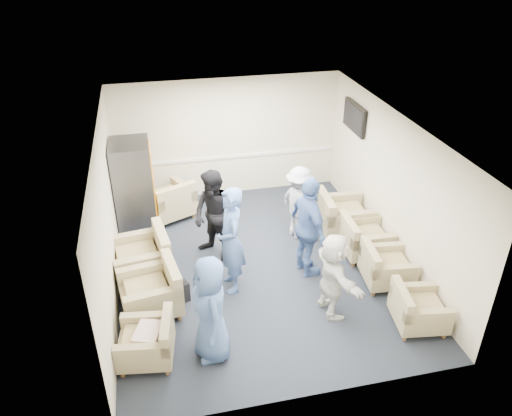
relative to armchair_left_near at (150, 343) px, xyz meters
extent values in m
plane|color=black|center=(2.00, 1.86, -0.30)|extent=(6.00, 6.00, 0.00)
plane|color=silver|center=(2.00, 1.86, 2.40)|extent=(6.00, 6.00, 0.00)
cube|color=beige|center=(2.00, 4.86, 1.05)|extent=(5.00, 0.02, 2.70)
cube|color=beige|center=(2.00, -1.14, 1.05)|extent=(5.00, 0.02, 2.70)
cube|color=beige|center=(-0.50, 1.86, 1.05)|extent=(0.02, 6.00, 2.70)
cube|color=beige|center=(4.50, 1.86, 1.05)|extent=(0.02, 6.00, 2.70)
cube|color=silver|center=(2.00, 4.84, 0.60)|extent=(4.98, 0.04, 0.06)
cube|color=black|center=(4.44, 3.66, 1.75)|extent=(0.07, 1.00, 0.58)
cube|color=black|center=(4.41, 3.66, 1.75)|extent=(0.01, 0.92, 0.50)
cube|color=#4F5057|center=(4.48, 3.66, 1.60)|extent=(0.04, 0.10, 0.25)
cube|color=#948560|center=(-0.05, 0.01, -0.07)|extent=(0.87, 0.87, 0.25)
cube|color=olive|center=(-0.05, 0.01, 0.10)|extent=(0.60, 0.57, 0.09)
cube|color=#948560|center=(0.26, -0.04, 0.23)|extent=(0.24, 0.77, 0.36)
cube|color=#948560|center=(0.06, 1.04, -0.03)|extent=(1.03, 1.03, 0.30)
cube|color=olive|center=(0.06, 1.04, 0.17)|extent=(0.71, 0.67, 0.11)
cube|color=#948560|center=(0.43, 1.09, 0.33)|extent=(0.28, 0.91, 0.42)
cube|color=#948560|center=(-0.07, 1.98, -0.01)|extent=(1.07, 1.07, 0.31)
cube|color=olive|center=(-0.07, 1.98, 0.20)|extent=(0.74, 0.70, 0.11)
cube|color=#948560|center=(0.33, 2.04, 0.37)|extent=(0.29, 0.96, 0.45)
cube|color=#948560|center=(4.10, -0.21, -0.07)|extent=(0.86, 0.86, 0.25)
cube|color=olive|center=(4.10, -0.21, 0.10)|extent=(0.59, 0.56, 0.09)
cube|color=#948560|center=(3.79, -0.17, 0.23)|extent=(0.23, 0.77, 0.36)
cube|color=#948560|center=(4.08, 0.89, -0.06)|extent=(0.88, 0.88, 0.26)
cube|color=olive|center=(4.08, 0.89, 0.12)|extent=(0.61, 0.57, 0.09)
cube|color=#948560|center=(3.75, 0.92, 0.26)|extent=(0.22, 0.80, 0.37)
cube|color=#948560|center=(4.06, 1.78, -0.05)|extent=(0.86, 0.86, 0.27)
cube|color=olive|center=(4.06, 1.78, 0.14)|extent=(0.59, 0.55, 0.10)
cube|color=#948560|center=(3.71, 1.79, 0.29)|extent=(0.16, 0.84, 0.39)
cube|color=#948560|center=(3.93, 2.58, -0.01)|extent=(1.00, 1.00, 0.31)
cube|color=olive|center=(3.93, 2.58, 0.20)|extent=(0.69, 0.65, 0.11)
cube|color=#948560|center=(3.54, 2.60, 0.37)|extent=(0.20, 0.96, 0.45)
cube|color=#948560|center=(0.56, 4.04, -0.02)|extent=(1.21, 1.21, 0.30)
cube|color=olive|center=(0.56, 4.04, 0.18)|extent=(0.80, 0.82, 0.11)
cube|color=#948560|center=(0.72, 3.69, 0.34)|extent=(0.89, 0.51, 0.43)
cube|color=#4F5057|center=(-0.10, 3.67, 0.65)|extent=(0.75, 0.90, 1.90)
cube|color=#FF6405|center=(0.29, 3.67, 0.74)|extent=(0.02, 0.76, 1.52)
cube|color=black|center=(0.29, 3.67, -0.05)|extent=(0.02, 0.45, 0.12)
cube|color=black|center=(0.54, 1.18, -0.12)|extent=(0.30, 0.26, 0.36)
sphere|color=black|center=(0.54, 1.18, 0.04)|extent=(0.18, 0.18, 0.18)
cube|color=beige|center=(0.00, 0.01, 0.16)|extent=(0.48, 0.54, 0.13)
imported|color=#42619F|center=(0.88, -0.10, 0.53)|extent=(0.62, 0.87, 1.66)
imported|color=#42619F|center=(1.44, 1.37, 0.65)|extent=(0.47, 0.70, 1.90)
imported|color=black|center=(1.30, 2.34, 0.57)|extent=(1.04, 1.08, 1.75)
imported|color=silver|center=(3.02, 2.68, 0.45)|extent=(0.85, 1.10, 1.51)
imported|color=#42619F|center=(2.82, 1.49, 0.63)|extent=(0.64, 1.16, 1.87)
imported|color=silver|center=(2.87, 0.39, 0.42)|extent=(0.55, 1.38, 1.45)
camera|label=1|loc=(0.33, -5.42, 5.18)|focal=35.00mm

